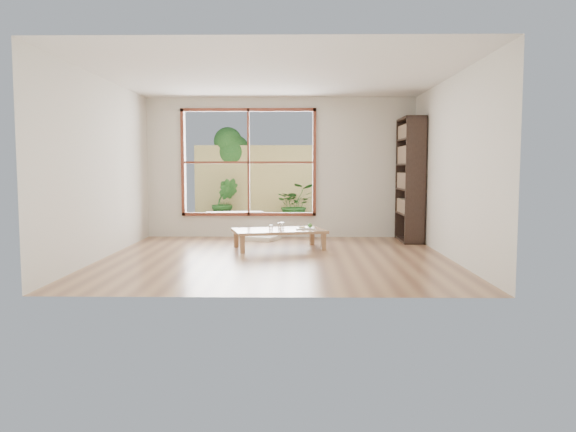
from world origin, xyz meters
The scene contains 15 objects.
ground centered at (0.00, 0.00, 0.00)m, with size 5.00×5.00×0.00m, color #A87C54.
low_table centered at (0.01, 0.88, 0.28)m, with size 1.59×1.14×0.31m.
floor_cushion centered at (-0.32, 2.00, 0.04)m, with size 0.52×0.52×0.08m, color white.
bookshelf centered at (2.31, 1.87, 1.09)m, with size 0.35×0.98×2.18m, color #30211B.
glass_tall centered at (0.07, 0.72, 0.38)m, with size 0.07×0.07×0.13m, color silver.
glass_mid centered at (0.06, 0.93, 0.36)m, with size 0.06×0.06×0.09m, color silver.
glass_short centered at (0.03, 0.99, 0.36)m, with size 0.07×0.07×0.10m, color silver.
glass_small centered at (-0.11, 0.83, 0.35)m, with size 0.06×0.06×0.07m, color silver.
food_tray centered at (0.46, 0.93, 0.34)m, with size 0.31×0.23×0.09m.
deck centered at (-0.60, 3.56, 0.00)m, with size 2.80×2.00×0.05m, color #322C24.
garden_bench centered at (-0.98, 3.44, 0.33)m, with size 1.21×0.63×0.37m.
bamboo_fence centered at (-0.60, 4.56, 0.90)m, with size 2.80×0.06×1.80m, color #CDBA69.
shrub_right centered at (0.27, 4.32, 0.49)m, with size 0.84×0.73×0.93m, color #2E5C21.
shrub_left centered at (-1.28, 4.21, 0.55)m, with size 0.57×0.46×1.04m, color #2E5C21.
garden_tree centered at (-1.28, 4.86, 1.63)m, with size 1.04×0.85×2.22m.
Camera 1 is at (0.30, -8.08, 1.32)m, focal length 35.00 mm.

